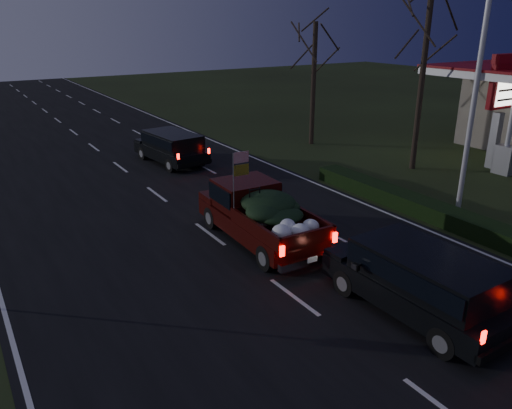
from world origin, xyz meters
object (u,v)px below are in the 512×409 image
gas_price_pylon (503,92)px  rear_suv (423,277)px  lead_suv (172,145)px  pickup_truck (259,211)px  light_pole (479,67)px

gas_price_pylon → rear_suv: size_ratio=1.13×
rear_suv → lead_suv: bearing=88.0°
pickup_truck → lead_suv: 10.72m
gas_price_pylon → rear_suv: bearing=-152.0°
gas_price_pylon → light_pole: bearing=-155.3°
pickup_truck → lead_suv: (1.36, 10.63, -0.06)m
light_pole → gas_price_pylon: bearing=24.7°
rear_suv → light_pole: bearing=30.0°
rear_suv → gas_price_pylon: bearing=27.3°
gas_price_pylon → pickup_truck: gas_price_pylon is taller
light_pole → gas_price_pylon: size_ratio=1.64×
light_pole → rear_suv: light_pole is taller
gas_price_pylon → pickup_truck: 15.10m
lead_suv → rear_suv: 16.64m
light_pole → rear_suv: bearing=-149.3°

